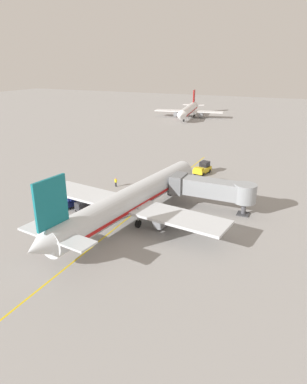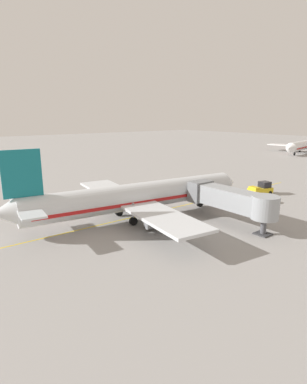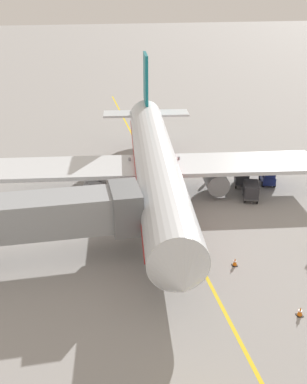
{
  "view_description": "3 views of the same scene",
  "coord_description": "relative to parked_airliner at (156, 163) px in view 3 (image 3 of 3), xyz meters",
  "views": [
    {
      "loc": [
        23.29,
        -39.96,
        22.13
      ],
      "look_at": [
        1.91,
        6.12,
        2.78
      ],
      "focal_mm": 32.22,
      "sensor_mm": 36.0,
      "label": 1
    },
    {
      "loc": [
        35.95,
        -23.27,
        14.38
      ],
      "look_at": [
        0.13,
        4.51,
        3.24
      ],
      "focal_mm": 29.31,
      "sensor_mm": 36.0,
      "label": 2
    },
    {
      "loc": [
        8.29,
        37.45,
        17.61
      ],
      "look_at": [
        1.77,
        5.14,
        2.3
      ],
      "focal_mm": 41.77,
      "sensor_mm": 36.0,
      "label": 3
    }
  ],
  "objects": [
    {
      "name": "gate_lead_in_line",
      "position": [
        -0.74,
        -1.01,
        -3.18
      ],
      "size": [
        0.24,
        80.0,
        0.01
      ],
      "primitive_type": "cube",
      "color": "gold",
      "rests_on": "ground"
    },
    {
      "name": "baggage_cart_second_in_train",
      "position": [
        -8.56,
        -0.54,
        -2.24
      ],
      "size": [
        1.91,
        2.97,
        1.58
      ],
      "color": "#4C4C51",
      "rests_on": "ground"
    },
    {
      "name": "jet_bridge",
      "position": [
        9.61,
        8.75,
        0.27
      ],
      "size": [
        13.46,
        3.5,
        4.98
      ],
      "color": "#93999E",
      "rests_on": "ground"
    },
    {
      "name": "safety_cone_nose_left",
      "position": [
        -3.06,
        12.21,
        -2.9
      ],
      "size": [
        0.36,
        0.36,
        0.59
      ],
      "color": "black",
      "rests_on": "ground"
    },
    {
      "name": "baggage_tug_lead",
      "position": [
        -11.19,
        -0.43,
        -2.47
      ],
      "size": [
        1.83,
        2.73,
        1.62
      ],
      "color": "navy",
      "rests_on": "ground"
    },
    {
      "name": "ground_plane",
      "position": [
        -0.74,
        -1.01,
        -3.19
      ],
      "size": [
        400.0,
        400.0,
        0.0
      ],
      "primitive_type": "plane",
      "color": "gray"
    },
    {
      "name": "ground_crew_wing_walker",
      "position": [
        -6.12,
        -2.79,
        -2.23
      ],
      "size": [
        0.63,
        0.51,
        1.69
      ],
      "color": "#232328",
      "rests_on": "ground"
    },
    {
      "name": "baggage_cart_front",
      "position": [
        -8.2,
        2.55,
        -2.24
      ],
      "size": [
        1.91,
        2.97,
        1.58
      ],
      "color": "#4C4C51",
      "rests_on": "ground"
    },
    {
      "name": "parked_airliner",
      "position": [
        0.0,
        0.0,
        0.0
      ],
      "size": [
        30.41,
        37.33,
        10.63
      ],
      "color": "silver",
      "rests_on": "ground"
    },
    {
      "name": "safety_cone_nose_right",
      "position": [
        -4.95,
        17.84,
        -2.9
      ],
      "size": [
        0.36,
        0.36,
        0.59
      ],
      "color": "black",
      "rests_on": "ground"
    }
  ]
}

